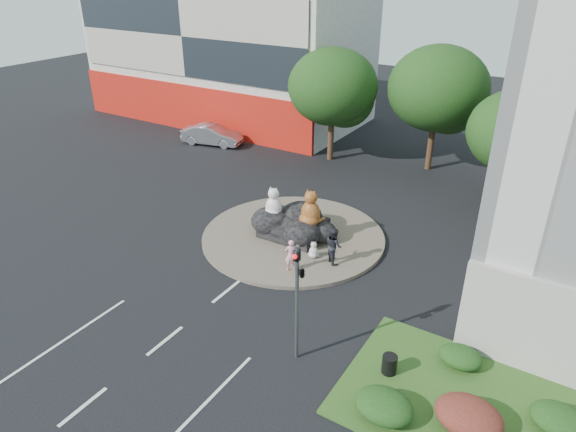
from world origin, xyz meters
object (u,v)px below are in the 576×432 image
at_px(parked_car, 212,135).
at_px(litter_bin, 389,364).
at_px(kitten_calico, 260,224).
at_px(kitten_white, 314,249).
at_px(pedestrian_pink, 291,255).
at_px(cat_white, 274,202).
at_px(pedestrian_dark, 334,246).
at_px(cat_tabby, 311,207).

relative_size(parked_car, litter_bin, 6.66).
xyz_separation_m(kitten_calico, kitten_white, (3.81, -0.78, -0.01)).
bearing_deg(pedestrian_pink, cat_white, -85.63).
xyz_separation_m(kitten_white, parked_car, (-15.91, 11.38, 0.17)).
bearing_deg(litter_bin, pedestrian_dark, 132.82).
xyz_separation_m(pedestrian_dark, litter_bin, (5.23, -5.64, -0.65)).
height_order(cat_white, kitten_white, cat_white).
bearing_deg(pedestrian_pink, litter_bin, 108.97).
bearing_deg(parked_car, kitten_calico, -144.59).
xyz_separation_m(kitten_calico, pedestrian_dark, (4.88, -0.68, 0.48)).
distance_m(cat_white, litter_bin, 11.76).
relative_size(cat_tabby, pedestrian_pink, 1.23).
bearing_deg(kitten_white, litter_bin, -67.72).
bearing_deg(cat_white, cat_tabby, 3.17).
bearing_deg(cat_tabby, parked_car, 144.87).
relative_size(cat_white, kitten_white, 1.99).
height_order(cat_tabby, pedestrian_dark, cat_tabby).
height_order(pedestrian_pink, litter_bin, pedestrian_pink).
height_order(kitten_calico, pedestrian_dark, pedestrian_dark).
distance_m(cat_white, cat_tabby, 2.17).
relative_size(kitten_white, litter_bin, 1.20).
height_order(kitten_calico, kitten_white, kitten_calico).
relative_size(pedestrian_pink, litter_bin, 2.21).
height_order(cat_white, pedestrian_dark, cat_white).
height_order(pedestrian_pink, parked_car, pedestrian_pink).
bearing_deg(pedestrian_pink, parked_car, -80.47).
relative_size(pedestrian_pink, parked_car, 0.33).
bearing_deg(cat_tabby, litter_bin, -45.29).
distance_m(cat_tabby, kitten_white, 2.35).
xyz_separation_m(kitten_calico, litter_bin, (10.11, -6.32, -0.17)).
distance_m(kitten_white, litter_bin, 8.39).
bearing_deg(kitten_calico, cat_white, 36.24).
bearing_deg(pedestrian_dark, pedestrian_pink, 87.60).
relative_size(cat_tabby, pedestrian_dark, 1.08).
bearing_deg(pedestrian_dark, kitten_white, 42.66).
height_order(pedestrian_dark, parked_car, pedestrian_dark).
distance_m(cat_tabby, pedestrian_pink, 3.38).
bearing_deg(cat_white, kitten_calico, -148.54).
bearing_deg(litter_bin, parked_car, 142.69).
height_order(kitten_calico, litter_bin, kitten_calico).
xyz_separation_m(kitten_white, pedestrian_dark, (1.07, 0.10, 0.49)).
bearing_deg(parked_car, litter_bin, -140.67).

